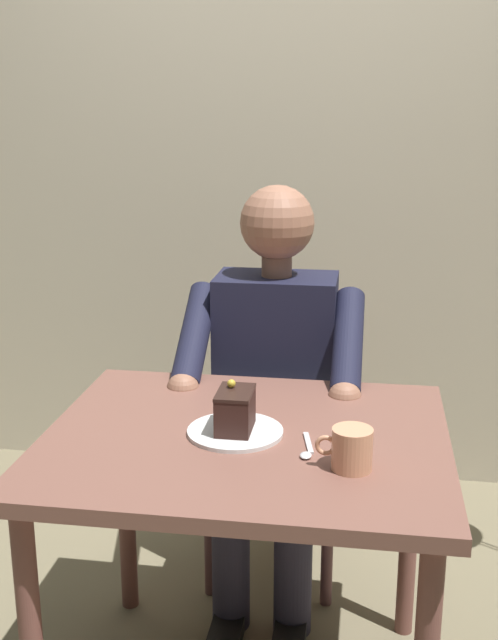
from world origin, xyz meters
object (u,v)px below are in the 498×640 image
(dining_table, at_px, (246,471))
(dessert_spoon, at_px, (307,450))
(seated_person, at_px, (273,389))
(cake_slice, at_px, (235,410))
(chair, at_px, (279,418))
(coffee_cup, at_px, (351,448))

(dining_table, xyz_separation_m, dessert_spoon, (-0.15, 0.07, 0.10))
(seated_person, bearing_deg, dining_table, 90.00)
(cake_slice, bearing_deg, chair, -92.08)
(chair, height_order, coffee_cup, chair)
(coffee_cup, bearing_deg, cake_slice, -28.31)
(seated_person, bearing_deg, chair, -90.00)
(coffee_cup, bearing_deg, chair, -73.40)
(chair, relative_size, dessert_spoon, 6.28)
(chair, xyz_separation_m, cake_slice, (0.02, 0.69, 0.30))
(dining_table, distance_m, dessert_spoon, 0.19)
(cake_slice, distance_m, coffee_cup, 0.31)
(chair, bearing_deg, cake_slice, 87.92)
(cake_slice, bearing_deg, coffee_cup, 151.69)
(chair, bearing_deg, seated_person, 90.00)
(dining_table, bearing_deg, coffee_cup, 149.81)
(cake_slice, relative_size, coffee_cup, 0.99)
(seated_person, bearing_deg, coffee_cup, 110.54)
(chair, relative_size, cake_slice, 7.44)
(dining_table, height_order, chair, chair)
(seated_person, xyz_separation_m, cake_slice, (0.02, 0.52, 0.14))
(cake_slice, height_order, dessert_spoon, cake_slice)
(dessert_spoon, bearing_deg, seated_person, -75.78)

